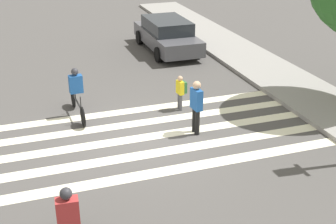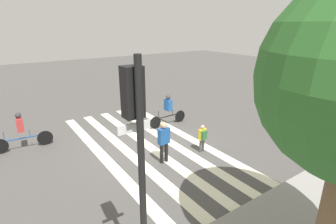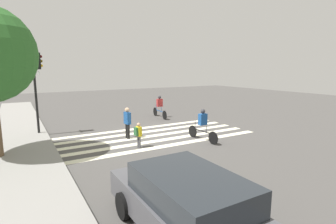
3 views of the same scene
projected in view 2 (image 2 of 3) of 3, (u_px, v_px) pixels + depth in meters
The scene contains 8 objects.
ground_plane at pixel (148, 145), 11.15m from camera, with size 60.00×60.00×0.00m, color #4C4947.
crosswalk_stripes at pixel (148, 145), 11.14m from camera, with size 4.29×10.00×0.01m.
traffic_light at pixel (137, 136), 4.32m from camera, with size 0.60×0.50×4.51m.
pedestrian_adult_yellow_jacket at pixel (164, 140), 9.53m from camera, with size 0.45×0.24×1.59m.
pedestrian_adult_tall_backpack at pixel (203, 136), 10.39m from camera, with size 0.33×0.28×1.14m.
cyclist_far_lane at pixel (21, 130), 10.54m from camera, with size 2.27×0.42×1.59m.
cyclist_mid_street at pixel (168, 109), 13.11m from camera, with size 2.17×0.41×1.58m.
car_parked_silver_sedan at pixel (328, 116), 12.46m from camera, with size 4.70×1.95×1.43m.
Camera 2 is at (5.00, 8.82, 4.92)m, focal length 28.00 mm.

